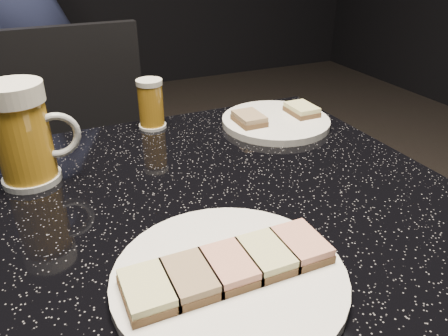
{
  "coord_description": "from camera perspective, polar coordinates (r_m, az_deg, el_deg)",
  "views": [
    {
      "loc": [
        -0.22,
        -0.5,
        1.09
      ],
      "look_at": [
        0.0,
        0.0,
        0.8
      ],
      "focal_mm": 35.0,
      "sensor_mm": 36.0,
      "label": 1
    }
  ],
  "objects": [
    {
      "name": "beer_tumbler",
      "position": [
        0.88,
        -9.53,
        8.23
      ],
      "size": [
        0.06,
        0.06,
        0.1
      ],
      "color": "white",
      "rests_on": "table"
    },
    {
      "name": "plate_large",
      "position": [
        0.5,
        0.69,
        -14.13
      ],
      "size": [
        0.26,
        0.26,
        0.01
      ],
      "primitive_type": "cylinder",
      "color": "white",
      "rests_on": "table"
    },
    {
      "name": "canapes_on_plate_small",
      "position": [
        0.89,
        6.82,
        7.03
      ],
      "size": [
        0.17,
        0.07,
        0.02
      ],
      "color": "#4C3521",
      "rests_on": "plate_small"
    },
    {
      "name": "chair",
      "position": [
        1.27,
        -18.0,
        -1.17
      ],
      "size": [
        0.43,
        0.43,
        0.89
      ],
      "color": "black",
      "rests_on": "floor"
    },
    {
      "name": "beer_mug",
      "position": [
        0.72,
        -24.67,
        4.03
      ],
      "size": [
        0.13,
        0.09,
        0.16
      ],
      "color": "silver",
      "rests_on": "table"
    },
    {
      "name": "canapes_on_plate_large",
      "position": [
        0.49,
        0.7,
        -12.7
      ],
      "size": [
        0.23,
        0.07,
        0.02
      ],
      "color": "#4C3521",
      "rests_on": "plate_large"
    },
    {
      "name": "plate_small",
      "position": [
        0.9,
        6.76,
        6.06
      ],
      "size": [
        0.22,
        0.22,
        0.01
      ],
      "primitive_type": "cylinder",
      "color": "white",
      "rests_on": "table"
    },
    {
      "name": "table",
      "position": [
        0.8,
        0.0,
        -18.81
      ],
      "size": [
        0.7,
        0.7,
        0.75
      ],
      "color": "black",
      "rests_on": "floor"
    }
  ]
}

